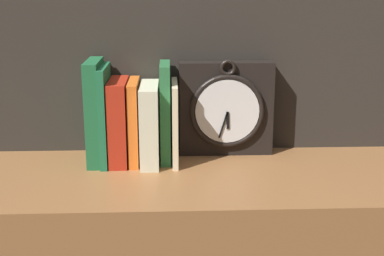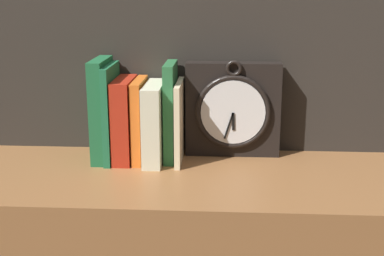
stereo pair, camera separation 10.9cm
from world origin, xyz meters
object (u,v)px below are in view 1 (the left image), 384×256
Objects in this scene: book_slot5_green at (165,112)px; book_slot4_cream at (150,124)px; clock at (226,109)px; book_slot3_orange at (134,121)px; book_slot2_red at (119,121)px; book_slot0_green at (95,112)px; book_slot1_green at (105,115)px; book_slot6_cream at (175,122)px.

book_slot4_cream is at bearing -155.33° from book_slot5_green.
clock is 0.21m from book_slot3_orange.
book_slot0_green is at bearing 177.75° from book_slot2_red.
book_slot4_cream is (0.10, -0.01, -0.02)m from book_slot1_green.
clock is at bearing 10.77° from book_slot3_orange.
book_slot4_cream is (0.12, -0.01, -0.03)m from book_slot0_green.
book_slot0_green is 1.30× the size of book_slot4_cream.
book_slot2_red is at bearing 2.78° from book_slot1_green.
book_slot2_red reaches higher than book_slot4_cream.
book_slot5_green is 1.23× the size of book_slot6_cream.
book_slot0_green reaches higher than book_slot3_orange.
clock is at bearing 15.62° from book_slot4_cream.
clock reaches higher than book_slot4_cream.
book_slot3_orange is (-0.21, -0.04, -0.02)m from clock.
book_slot1_green is at bearing -177.22° from book_slot2_red.
book_slot1_green is at bearing -8.78° from book_slot0_green.
book_slot5_green is at bearing 5.68° from book_slot3_orange.
book_slot3_orange is 1.02× the size of book_slot6_cream.
book_slot0_green is (-0.30, -0.04, 0.01)m from clock.
book_slot2_red is 0.84× the size of book_slot5_green.
book_slot5_green is at bearing 2.58° from book_slot0_green.
book_slot2_red is at bearing 178.66° from book_slot6_cream.
book_slot1_green is 1.17× the size of book_slot2_red.
book_slot5_green is (-0.14, -0.03, 0.00)m from clock.
book_slot3_orange reaches higher than book_slot6_cream.
book_slot0_green is 1.24× the size of book_slot2_red.
book_slot2_red is (0.03, 0.00, -0.02)m from book_slot1_green.
book_slot1_green is 1.23× the size of book_slot4_cream.
book_slot6_cream is (0.02, -0.01, -0.02)m from book_slot5_green.
book_slot4_cream is at bearing -164.38° from clock.
book_slot0_green is 1.04× the size of book_slot5_green.
book_slot0_green is at bearing -177.42° from book_slot5_green.
book_slot1_green is at bearing 176.78° from book_slot4_cream.
clock is 0.13m from book_slot6_cream.
book_slot1_green is 0.98× the size of book_slot5_green.
book_slot0_green reaches higher than book_slot2_red.
clock is 0.18m from book_slot4_cream.
book_slot0_green is at bearing 178.39° from book_slot6_cream.
book_slot0_green is at bearing 171.22° from book_slot1_green.
book_slot1_green is 1.18× the size of book_slot3_orange.
book_slot0_green is at bearing 175.74° from book_slot4_cream.
book_slot1_green reaches higher than book_slot2_red.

